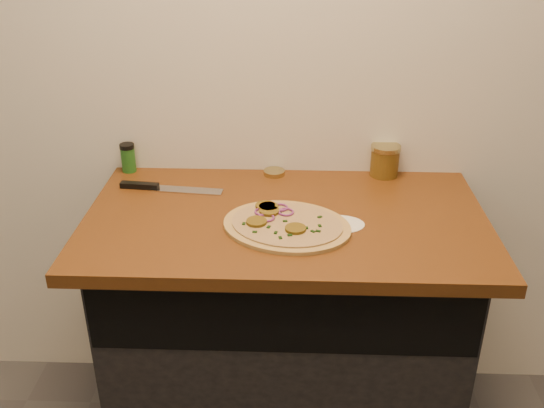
{
  "coord_description": "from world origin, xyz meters",
  "views": [
    {
      "loc": [
        0.02,
        -0.18,
        1.75
      ],
      "look_at": [
        -0.04,
        1.39,
        0.95
      ],
      "focal_mm": 40.0,
      "sensor_mm": 36.0,
      "label": 1
    }
  ],
  "objects_px": {
    "pizza": "(285,224)",
    "spice_shaker": "(128,158)",
    "salsa_jar": "(385,160)",
    "chefs_knife": "(162,188)"
  },
  "relations": [
    {
      "from": "chefs_knife",
      "to": "salsa_jar",
      "type": "xyz_separation_m",
      "value": [
        0.73,
        0.14,
        0.05
      ]
    },
    {
      "from": "spice_shaker",
      "to": "pizza",
      "type": "bearing_deg",
      "value": -34.65
    },
    {
      "from": "pizza",
      "to": "chefs_knife",
      "type": "relative_size",
      "value": 1.34
    },
    {
      "from": "spice_shaker",
      "to": "chefs_knife",
      "type": "bearing_deg",
      "value": -45.25
    },
    {
      "from": "pizza",
      "to": "spice_shaker",
      "type": "xyz_separation_m",
      "value": [
        -0.55,
        0.38,
        0.04
      ]
    },
    {
      "from": "pizza",
      "to": "salsa_jar",
      "type": "distance_m",
      "value": 0.5
    },
    {
      "from": "chefs_knife",
      "to": "spice_shaker",
      "type": "relative_size",
      "value": 3.41
    },
    {
      "from": "pizza",
      "to": "spice_shaker",
      "type": "height_order",
      "value": "spice_shaker"
    },
    {
      "from": "pizza",
      "to": "chefs_knife",
      "type": "xyz_separation_m",
      "value": [
        -0.41,
        0.24,
        -0.0
      ]
    },
    {
      "from": "salsa_jar",
      "to": "spice_shaker",
      "type": "xyz_separation_m",
      "value": [
        -0.88,
        0.0,
        -0.0
      ]
    }
  ]
}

